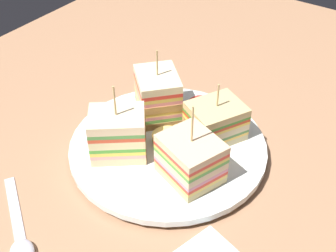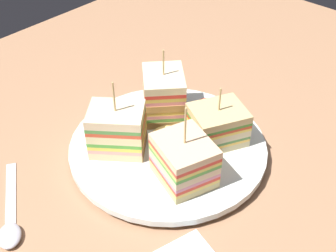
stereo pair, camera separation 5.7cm
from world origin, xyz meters
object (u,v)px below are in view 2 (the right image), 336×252
(sandwich_wedge_2, at_px, (117,130))
(chip_pile, at_px, (171,138))
(plate, at_px, (168,147))
(spoon, at_px, (10,224))
(sandwich_wedge_0, at_px, (217,125))
(sandwich_wedge_3, at_px, (184,160))
(sandwich_wedge_1, at_px, (164,95))

(sandwich_wedge_2, relative_size, chip_pile, 1.39)
(plate, relative_size, spoon, 2.05)
(sandwich_wedge_0, distance_m, spoon, 0.28)
(plate, relative_size, sandwich_wedge_0, 2.97)
(sandwich_wedge_3, bearing_deg, plate, -10.91)
(sandwich_wedge_0, bearing_deg, chip_pile, -8.87)
(chip_pile, relative_size, spoon, 0.58)
(sandwich_wedge_3, relative_size, chip_pile, 1.44)
(sandwich_wedge_1, distance_m, sandwich_wedge_2, 0.09)
(plate, distance_m, chip_pile, 0.02)
(spoon, bearing_deg, plate, 109.54)
(sandwich_wedge_0, relative_size, sandwich_wedge_3, 0.83)
(sandwich_wedge_2, distance_m, sandwich_wedge_3, 0.10)
(chip_pile, xyz_separation_m, spoon, (0.21, -0.06, -0.03))
(sandwich_wedge_0, height_order, sandwich_wedge_1, sandwich_wedge_1)
(sandwich_wedge_1, height_order, sandwich_wedge_3, sandwich_wedge_3)
(sandwich_wedge_2, bearing_deg, chip_pile, 8.04)
(plate, height_order, spoon, plate)
(sandwich_wedge_1, height_order, spoon, sandwich_wedge_1)
(plate, height_order, sandwich_wedge_1, sandwich_wedge_1)
(sandwich_wedge_1, relative_size, chip_pile, 1.41)
(sandwich_wedge_2, bearing_deg, plate, 11.51)
(sandwich_wedge_3, bearing_deg, sandwich_wedge_0, -60.64)
(sandwich_wedge_1, distance_m, spoon, 0.26)
(sandwich_wedge_0, distance_m, sandwich_wedge_2, 0.13)
(sandwich_wedge_2, height_order, sandwich_wedge_3, sandwich_wedge_3)
(sandwich_wedge_2, height_order, spoon, sandwich_wedge_2)
(chip_pile, bearing_deg, sandwich_wedge_1, -129.33)
(sandwich_wedge_0, relative_size, spoon, 0.69)
(plate, xyz_separation_m, sandwich_wedge_3, (0.03, 0.06, 0.03))
(spoon, bearing_deg, sandwich_wedge_1, 122.36)
(sandwich_wedge_2, bearing_deg, sandwich_wedge_1, 55.51)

